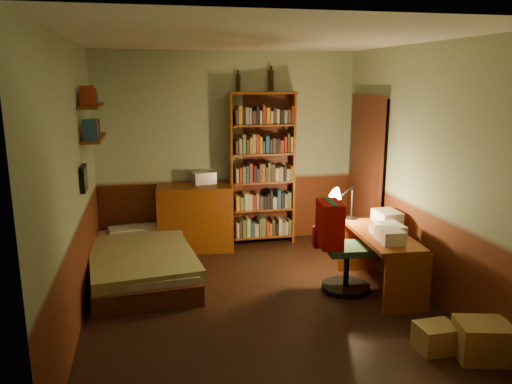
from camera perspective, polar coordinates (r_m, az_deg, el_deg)
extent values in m
cube|color=black|center=(5.27, 0.60, -12.46)|extent=(3.50, 4.00, 0.02)
cube|color=silver|center=(4.77, 0.67, 17.27)|extent=(3.50, 4.00, 0.02)
cube|color=#93A886|center=(6.80, -3.19, 4.90)|extent=(3.50, 0.02, 2.60)
cube|color=#93A886|center=(4.78, -20.38, 0.66)|extent=(0.02, 4.00, 2.60)
cube|color=#93A886|center=(5.52, 18.76, 2.34)|extent=(0.02, 4.00, 2.60)
cube|color=#93A886|center=(2.99, 9.37, -5.76)|extent=(3.50, 0.02, 2.60)
cube|color=black|center=(6.68, 12.59, 1.85)|extent=(0.06, 0.90, 2.00)
cube|color=#411D12|center=(6.66, 12.31, 1.84)|extent=(0.02, 0.98, 2.08)
cube|color=olive|center=(5.94, -12.89, -6.61)|extent=(1.19, 2.05, 0.59)
cube|color=brown|center=(6.68, -6.95, -2.92)|extent=(1.01, 0.56, 0.87)
cube|color=#B2B2B7|center=(6.69, -6.02, 1.66)|extent=(0.33, 0.28, 0.16)
cube|color=brown|center=(6.77, 0.76, 2.61)|extent=(0.92, 0.39, 2.07)
cylinder|color=black|center=(6.71, -2.03, 12.34)|extent=(0.08, 0.08, 0.22)
cylinder|color=black|center=(6.80, 1.73, 12.57)|extent=(0.10, 0.10, 0.27)
cube|color=brown|center=(5.57, 14.02, -7.74)|extent=(0.58, 1.22, 0.64)
cube|color=silver|center=(5.88, 14.76, -2.72)|extent=(0.25, 0.34, 0.13)
cone|color=black|center=(5.87, 10.94, -0.37)|extent=(0.18, 0.18, 0.56)
cube|color=#285032|center=(5.44, 10.38, -6.52)|extent=(0.50, 0.45, 0.91)
cube|color=#B50E0F|center=(5.17, 8.36, 0.53)|extent=(0.25, 0.42, 0.48)
cube|color=brown|center=(5.80, -18.01, 5.88)|extent=(0.20, 0.90, 0.03)
cube|color=brown|center=(5.77, -18.25, 9.33)|extent=(0.20, 0.90, 0.03)
cube|color=black|center=(5.37, -19.08, 1.50)|extent=(0.04, 0.32, 0.26)
cube|color=tan|center=(4.63, 24.49, -15.18)|extent=(0.49, 0.43, 0.31)
cube|color=tan|center=(4.63, 19.88, -15.36)|extent=(0.33, 0.28, 0.23)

